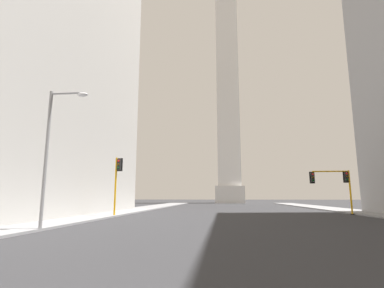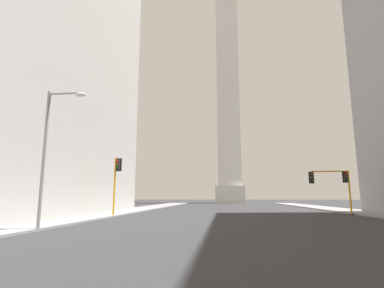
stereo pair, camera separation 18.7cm
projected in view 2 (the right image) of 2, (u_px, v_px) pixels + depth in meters
name	position (u px, v px, depth m)	size (l,w,h in m)	color
sidewalk_left	(111.00, 213.00, 34.51)	(5.00, 110.61, 0.15)	gray
sidewalk_right	(382.00, 215.00, 31.43)	(5.00, 110.61, 0.15)	gray
obelisk	(228.00, 86.00, 97.20)	(8.67, 8.67, 77.32)	silver
traffic_light_mid_left	(116.00, 177.00, 29.97)	(0.79, 0.52, 5.83)	orange
traffic_light_mid_right	(335.00, 181.00, 33.12)	(4.40, 0.50, 4.82)	orange
street_lamp	(51.00, 144.00, 17.85)	(2.43, 0.36, 8.33)	gray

